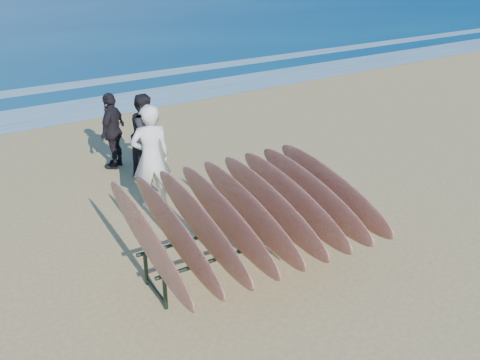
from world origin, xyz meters
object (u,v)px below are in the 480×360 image
at_px(person_dark_b, 113,131).
at_px(person_dark_a, 147,134).
at_px(person_white, 151,157).
at_px(surfboard_rack, 249,211).

bearing_deg(person_dark_b, person_dark_a, 78.30).
distance_m(person_white, person_dark_a, 1.66).
height_order(surfboard_rack, person_white, person_white).
xyz_separation_m(person_white, person_dark_b, (0.27, 2.27, -0.13)).
xyz_separation_m(surfboard_rack, person_dark_b, (0.11, 4.92, -0.06)).
bearing_deg(person_white, surfboard_rack, 107.64).
bearing_deg(person_dark_a, surfboard_rack, -126.19).
bearing_deg(person_dark_b, person_white, 42.92).
xyz_separation_m(surfboard_rack, person_dark_a, (0.53, 4.16, -0.03)).
distance_m(surfboard_rack, person_dark_a, 4.19).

